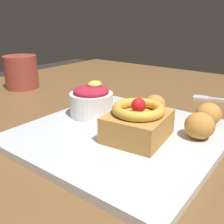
% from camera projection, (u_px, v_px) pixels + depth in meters
% --- Properties ---
extents(dining_table, '(1.26, 0.96, 0.73)m').
position_uv_depth(dining_table, '(74.00, 171.00, 0.51)').
color(dining_table, brown).
rests_on(dining_table, ground_plane).
extents(front_plate, '(0.30, 0.30, 0.01)m').
position_uv_depth(front_plate, '(122.00, 134.00, 0.42)').
color(front_plate, silver).
rests_on(front_plate, dining_table).
extents(cake_slice, '(0.10, 0.09, 0.06)m').
position_uv_depth(cake_slice, '(138.00, 122.00, 0.39)').
color(cake_slice, '#B77F3D').
rests_on(cake_slice, front_plate).
extents(berry_ramekin, '(0.08, 0.08, 0.07)m').
position_uv_depth(berry_ramekin, '(92.00, 101.00, 0.48)').
color(berry_ramekin, white).
rests_on(berry_ramekin, front_plate).
extents(fritter_front, '(0.05, 0.04, 0.04)m').
position_uv_depth(fritter_front, '(200.00, 126.00, 0.39)').
color(fritter_front, '#BC7F38').
rests_on(fritter_front, front_plate).
extents(fritter_middle, '(0.04, 0.04, 0.04)m').
position_uv_depth(fritter_middle, '(155.00, 104.00, 0.49)').
color(fritter_middle, '#BC7F38').
rests_on(fritter_middle, front_plate).
extents(fritter_back, '(0.05, 0.04, 0.04)m').
position_uv_depth(fritter_back, '(208.00, 114.00, 0.44)').
color(fritter_back, '#BC7F38').
rests_on(fritter_back, front_plate).
extents(fork, '(0.05, 0.13, 0.00)m').
position_uv_depth(fork, '(216.00, 99.00, 0.61)').
color(fork, silver).
rests_on(fork, dining_table).
extents(coffee_mug, '(0.09, 0.09, 0.09)m').
position_uv_depth(coffee_mug, '(21.00, 72.00, 0.71)').
color(coffee_mug, '#993D33').
rests_on(coffee_mug, dining_table).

